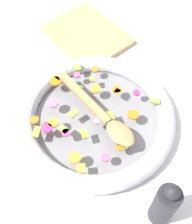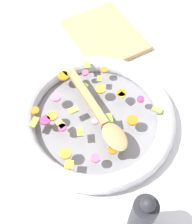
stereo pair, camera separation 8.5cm
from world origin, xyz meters
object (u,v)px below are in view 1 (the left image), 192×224
object	(u,v)px
cutting_board	(87,35)
skillet	(96,117)
wooden_spoon	(102,116)
pepper_mill	(164,205)

from	to	relation	value
cutting_board	skillet	bearing A→B (deg)	-34.88
skillet	wooden_spoon	size ratio (longest dim) A/B	1.50
wooden_spoon	cutting_board	size ratio (longest dim) A/B	1.11
wooden_spoon	cutting_board	world-z (taller)	wooden_spoon
skillet	pepper_mill	xyz separation A→B (m)	(0.30, -0.06, 0.06)
wooden_spoon	cutting_board	bearing A→B (deg)	147.39
skillet	pepper_mill	bearing A→B (deg)	-10.53
wooden_spoon	pepper_mill	bearing A→B (deg)	-11.43
wooden_spoon	pepper_mill	size ratio (longest dim) A/B	1.66
skillet	wooden_spoon	world-z (taller)	wooden_spoon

